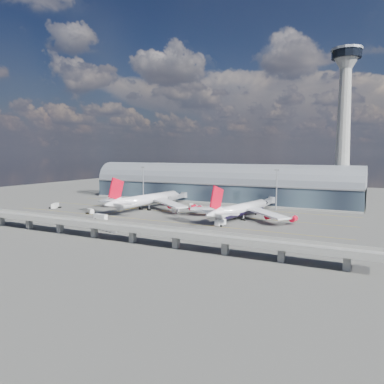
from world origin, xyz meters
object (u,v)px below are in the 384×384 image
at_px(floodlight_mast_left, 143,183).
at_px(airliner_left, 147,200).
at_px(cargo_train_0, 130,228).
at_px(cargo_train_2, 281,240).
at_px(cargo_train_1, 107,229).
at_px(service_truck_1, 91,211).
at_px(service_truck_4, 176,211).
at_px(floodlight_mast_right, 276,189).
at_px(service_truck_3, 220,223).
at_px(control_tower, 343,128).
at_px(airliner_right, 241,210).
at_px(service_truck_0, 55,206).
at_px(service_truck_5, 191,206).
at_px(service_truck_2, 101,217).

xyz_separation_m(floodlight_mast_left, airliner_left, (26.32, -34.95, -7.24)).
bearing_deg(cargo_train_0, cargo_train_2, -97.84).
xyz_separation_m(floodlight_mast_left, cargo_train_0, (54.60, -91.27, -12.76)).
xyz_separation_m(floodlight_mast_left, cargo_train_1, (47.01, -98.09, -12.70)).
height_order(service_truck_1, service_truck_4, service_truck_1).
height_order(floodlight_mast_right, service_truck_3, floodlight_mast_right).
xyz_separation_m(control_tower, airliner_left, (-108.68, -62.95, -45.24)).
bearing_deg(service_truck_4, floodlight_mast_left, 139.15).
xyz_separation_m(control_tower, cargo_train_2, (-11.95, -110.59, -50.84)).
distance_m(service_truck_4, cargo_train_2, 85.41).
xyz_separation_m(floodlight_mast_left, airliner_right, (91.02, -40.75, -8.32)).
bearing_deg(service_truck_3, service_truck_0, -172.75).
distance_m(floodlight_mast_left, service_truck_3, 108.88).
bearing_deg(airliner_left, service_truck_4, -4.22).
distance_m(control_tower, airliner_right, 93.85).
distance_m(service_truck_5, cargo_train_1, 79.66).
bearing_deg(floodlight_mast_right, service_truck_1, -146.14).
relative_size(floodlight_mast_left, service_truck_2, 2.97).
bearing_deg(service_truck_2, service_truck_1, 62.94).
relative_size(floodlight_mast_right, service_truck_0, 3.12).
bearing_deg(service_truck_1, floodlight_mast_left, 32.19).
relative_size(service_truck_4, cargo_train_1, 0.37).
distance_m(floodlight_mast_left, airliner_right, 100.07).
height_order(control_tower, cargo_train_1, control_tower).
xyz_separation_m(floodlight_mast_right, service_truck_3, (-11.65, -62.49, -12.00)).
bearing_deg(service_truck_4, service_truck_0, -169.71).
bearing_deg(control_tower, service_truck_5, -151.38).
bearing_deg(service_truck_5, floodlight_mast_right, -7.42).
xyz_separation_m(control_tower, cargo_train_0, (-80.40, -119.27, -50.77)).
xyz_separation_m(airliner_left, service_truck_2, (-2.06, -41.15, -4.81)).
bearing_deg(service_truck_0, airliner_left, -6.70).
relative_size(control_tower, floodlight_mast_right, 4.01).
xyz_separation_m(airliner_right, service_truck_2, (-66.76, -35.35, -3.72)).
xyz_separation_m(control_tower, service_truck_0, (-164.59, -85.36, -49.94)).
height_order(floodlight_mast_left, service_truck_4, floodlight_mast_left).
height_order(service_truck_3, service_truck_5, service_truck_3).
height_order(floodlight_mast_left, airliner_right, floodlight_mast_left).
height_order(service_truck_2, cargo_train_2, service_truck_2).
height_order(airliner_left, service_truck_4, airliner_left).
relative_size(service_truck_3, cargo_train_1, 0.52).
xyz_separation_m(service_truck_4, cargo_train_1, (-2.71, -59.29, -0.47)).
bearing_deg(control_tower, airliner_right, -122.61).
height_order(control_tower, floodlight_mast_left, control_tower).
xyz_separation_m(service_truck_1, cargo_train_1, (41.30, -34.83, -0.54)).
xyz_separation_m(service_truck_1, service_truck_4, (44.01, 24.46, -0.07)).
relative_size(service_truck_4, cargo_train_0, 0.49).
bearing_deg(service_truck_0, control_tower, -1.13).
relative_size(floodlight_mast_left, floodlight_mast_right, 1.00).
height_order(airliner_right, service_truck_1, airliner_right).
relative_size(floodlight_mast_right, service_truck_1, 4.65).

